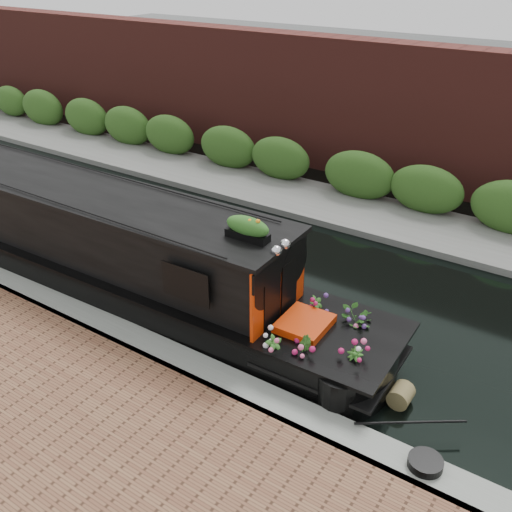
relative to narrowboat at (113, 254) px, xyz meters
The scene contains 8 objects.
ground 2.95m from the narrowboat, 45.32° to the left, with size 80.00×80.00×0.00m, color black.
near_bank_coping 2.50m from the narrowboat, 32.69° to the right, with size 40.00×0.60×0.50m, color gray.
far_bank_path 6.58m from the narrowboat, 72.20° to the left, with size 40.00×2.40×0.34m, color slate.
far_hedge 7.44m from the narrowboat, 74.33° to the left, with size 40.00×1.10×2.80m, color #2D531B.
far_brick_wall 9.47m from the narrowboat, 77.78° to the left, with size 40.00×1.00×8.00m, color #54221C.
narrowboat is the anchor object (origin of this frame).
rope_fender 6.24m from the narrowboat, ahead, with size 0.35×0.35×0.37m, color olive.
coiled_mooring_rope 7.12m from the narrowboat, ahead, with size 0.47×0.47×0.12m, color black.
Camera 1 is at (6.08, -8.88, 6.31)m, focal length 40.00 mm.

